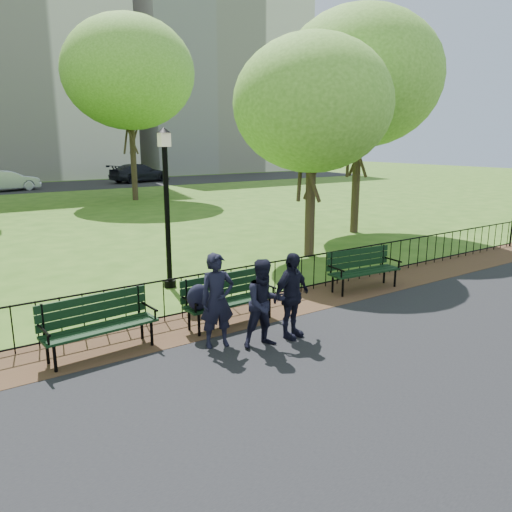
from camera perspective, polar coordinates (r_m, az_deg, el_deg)
ground at (r=9.27m, az=0.59°, el=-9.92°), size 120.00×120.00×0.00m
asphalt_path at (r=7.07m, az=17.53°, el=-18.37°), size 60.00×9.20×0.01m
dirt_strip at (r=10.44m, az=-4.19°, el=-7.17°), size 60.00×1.60×0.01m
iron_fence at (r=10.69m, az=-5.60°, el=-3.94°), size 24.06×0.06×1.00m
apartment_east at (r=63.62m, az=-5.51°, el=20.66°), size 20.00×15.00×24.00m
park_bench_main at (r=9.76m, az=-4.76°, el=-4.48°), size 1.98×0.65×1.09m
park_bench_left_a at (r=9.06m, az=-17.66°, el=-6.82°), size 1.99×0.74×1.11m
park_bench_right_a at (r=12.57m, az=12.02°, el=-0.99°), size 1.96×0.76×1.09m
lamppost at (r=12.39m, az=-10.17°, el=6.01°), size 0.35×0.35×3.92m
tree_near_e at (r=15.78m, az=6.49°, el=16.85°), size 4.83×4.83×6.73m
tree_mid_e at (r=20.29m, az=11.88°, el=19.27°), size 6.09×6.09×8.48m
tree_far_e at (r=31.89m, az=-14.35°, el=19.61°), size 7.68×7.68×10.70m
person_left at (r=8.86m, az=-4.46°, el=-5.09°), size 0.69×0.53×1.71m
person_mid at (r=8.83m, az=1.00°, el=-5.45°), size 0.83×0.52×1.60m
person_right at (r=9.25m, az=4.06°, el=-4.55°), size 1.01×0.59×1.62m
sedan_silver at (r=40.45m, az=-26.70°, el=7.70°), size 4.80×2.74×1.50m
sedan_dark at (r=45.30m, az=-13.15°, el=9.23°), size 5.78×3.30×1.58m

